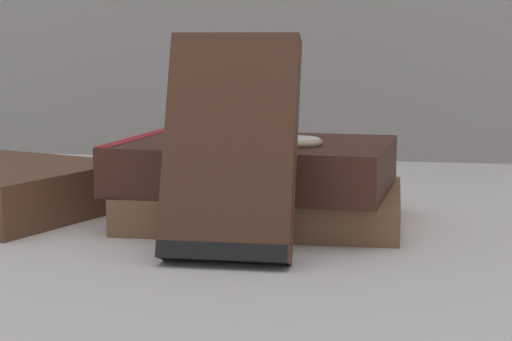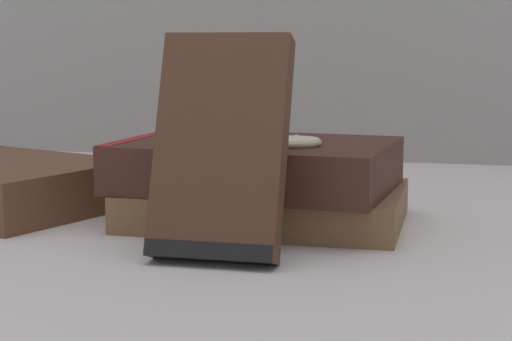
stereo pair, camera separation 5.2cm
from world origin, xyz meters
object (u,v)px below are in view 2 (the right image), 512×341
(book_flat_bottom, at_px, (261,205))
(pocket_watch, at_px, (291,142))
(book_leaning_front, at_px, (220,153))
(book_flat_top, at_px, (251,165))

(book_flat_bottom, distance_m, pocket_watch, 0.07)
(book_leaning_front, bearing_deg, pocket_watch, 71.22)
(book_flat_bottom, bearing_deg, book_leaning_front, -90.01)
(book_leaning_front, relative_size, pocket_watch, 3.03)
(book_flat_bottom, relative_size, book_leaning_front, 1.43)
(book_flat_bottom, distance_m, book_leaning_front, 0.14)
(book_flat_top, relative_size, book_leaning_front, 1.48)
(pocket_watch, bearing_deg, book_flat_bottom, 137.03)
(book_flat_top, bearing_deg, book_leaning_front, -81.40)
(book_flat_top, height_order, book_leaning_front, book_leaning_front)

